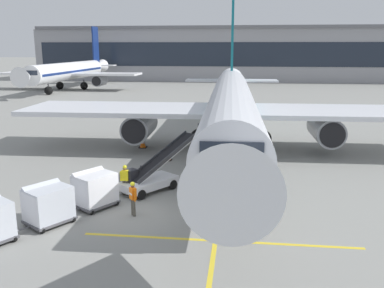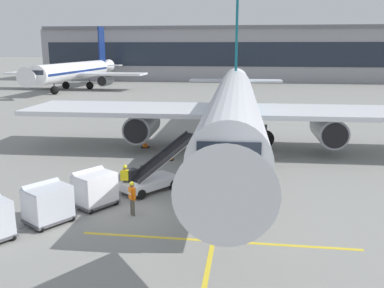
# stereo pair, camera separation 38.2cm
# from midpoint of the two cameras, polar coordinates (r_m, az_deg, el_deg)

# --- Properties ---
(ground_plane) EXTENTS (600.00, 600.00, 0.00)m
(ground_plane) POSITION_cam_midpoint_polar(r_m,az_deg,el_deg) (21.31, -8.39, -9.38)
(ground_plane) COLOR gray
(parked_airplane) EXTENTS (33.32, 42.62, 14.42)m
(parked_airplane) POSITION_cam_midpoint_polar(r_m,az_deg,el_deg) (33.31, 5.08, 5.32)
(parked_airplane) COLOR silver
(parked_airplane) RESTS_ON ground
(belt_loader) EXTENTS (4.19, 5.00, 3.00)m
(belt_loader) POSITION_cam_midpoint_polar(r_m,az_deg,el_deg) (24.22, -5.98, -4.33)
(belt_loader) COLOR silver
(belt_loader) RESTS_ON ground
(baggage_cart_lead) EXTENTS (2.43, 2.72, 1.91)m
(baggage_cart_lead) POSITION_cam_midpoint_polar(r_m,az_deg,el_deg) (22.22, -13.71, -5.92)
(baggage_cart_lead) COLOR #515156
(baggage_cart_lead) RESTS_ON ground
(baggage_cart_second) EXTENTS (2.43, 2.72, 1.91)m
(baggage_cart_second) POSITION_cam_midpoint_polar(r_m,az_deg,el_deg) (20.77, -19.64, -7.68)
(baggage_cart_second) COLOR #515156
(baggage_cart_second) RESTS_ON ground
(ground_crew_by_loader) EXTENTS (0.42, 0.47, 1.74)m
(ground_crew_by_loader) POSITION_cam_midpoint_polar(r_m,az_deg,el_deg) (20.71, -8.62, -7.10)
(ground_crew_by_loader) COLOR #514C42
(ground_crew_by_loader) RESTS_ON ground
(ground_crew_by_carts) EXTENTS (0.57, 0.27, 1.74)m
(ground_crew_by_carts) POSITION_cam_midpoint_polar(r_m,az_deg,el_deg) (23.57, -9.60, -4.61)
(ground_crew_by_carts) COLOR #514C42
(ground_crew_by_carts) RESTS_ON ground
(safety_cone_engine_keepout) EXTENTS (0.56, 0.56, 0.64)m
(safety_cone_engine_keepout) POSITION_cam_midpoint_polar(r_m,az_deg,el_deg) (30.57, -3.68, -1.66)
(safety_cone_engine_keepout) COLOR black
(safety_cone_engine_keepout) RESTS_ON ground
(safety_cone_wingtip) EXTENTS (0.64, 0.64, 0.73)m
(safety_cone_wingtip) POSITION_cam_midpoint_polar(r_m,az_deg,el_deg) (34.55, -7.07, 0.08)
(safety_cone_wingtip) COLOR black
(safety_cone_wingtip) RESTS_ON ground
(apron_guidance_line_lead_in) EXTENTS (0.20, 110.00, 0.01)m
(apron_guidance_line_lead_in) POSITION_cam_midpoint_polar(r_m,az_deg,el_deg) (33.21, 4.61, -1.02)
(apron_guidance_line_lead_in) COLOR yellow
(apron_guidance_line_lead_in) RESTS_ON ground
(apron_guidance_line_stop_bar) EXTENTS (12.00, 0.20, 0.01)m
(apron_guidance_line_stop_bar) POSITION_cam_midpoint_polar(r_m,az_deg,el_deg) (18.35, 3.23, -13.10)
(apron_guidance_line_stop_bar) COLOR yellow
(apron_guidance_line_stop_bar) RESTS_ON ground
(terminal_building) EXTENTS (118.54, 17.10, 12.88)m
(terminal_building) POSITION_cam_midpoint_polar(r_m,az_deg,el_deg) (107.10, 11.81, 11.98)
(terminal_building) COLOR #939399
(terminal_building) RESTS_ON ground
(distant_airplane) EXTENTS (27.40, 35.97, 12.44)m
(distant_airplane) POSITION_cam_midpoint_polar(r_m,az_deg,el_deg) (84.48, -16.56, 9.49)
(distant_airplane) COLOR white
(distant_airplane) RESTS_ON ground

